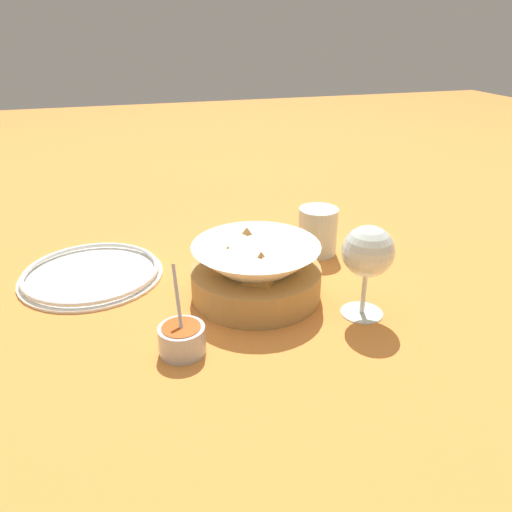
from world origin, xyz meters
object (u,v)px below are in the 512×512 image
object	(u,v)px
wine_glass	(368,254)
side_plate	(91,273)
beer_mug	(317,232)
food_basket	(256,272)
sauce_cup	(182,338)

from	to	relation	value
wine_glass	side_plate	bearing A→B (deg)	58.86
beer_mug	side_plate	distance (m)	0.41
wine_glass	beer_mug	size ratio (longest dim) A/B	1.30
wine_glass	beer_mug	world-z (taller)	wine_glass
food_basket	wine_glass	size ratio (longest dim) A/B	1.46
sauce_cup	food_basket	bearing A→B (deg)	-49.27
food_basket	sauce_cup	distance (m)	0.18
beer_mug	wine_glass	bearing A→B (deg)	175.44
food_basket	side_plate	xyz separation A→B (m)	(0.14, 0.25, -0.03)
beer_mug	side_plate	bearing A→B (deg)	87.80
food_basket	beer_mug	bearing A→B (deg)	-51.57
food_basket	side_plate	world-z (taller)	food_basket
sauce_cup	wine_glass	world-z (taller)	wine_glass
beer_mug	side_plate	size ratio (longest dim) A/B	0.45
wine_glass	side_plate	distance (m)	0.46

